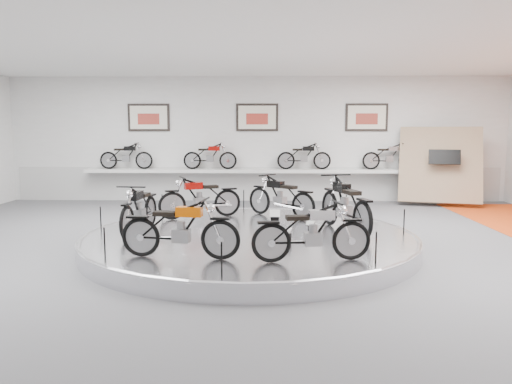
{
  "coord_description": "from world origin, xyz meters",
  "views": [
    {
      "loc": [
        0.34,
        -9.19,
        2.29
      ],
      "look_at": [
        0.11,
        0.6,
        1.08
      ],
      "focal_mm": 35.0,
      "sensor_mm": 36.0,
      "label": 1
    }
  ],
  "objects_px": {
    "bike_c": "(200,197)",
    "bike_f": "(312,232)",
    "display_platform": "(250,241)",
    "shelf": "(257,171)",
    "bike_e": "(180,228)",
    "bike_a": "(345,204)",
    "bike_d": "(139,208)",
    "bike_b": "(281,196)"
  },
  "relations": [
    {
      "from": "bike_a",
      "to": "bike_c",
      "type": "distance_m",
      "value": 3.41
    },
    {
      "from": "bike_a",
      "to": "bike_d",
      "type": "bearing_deg",
      "value": 76.08
    },
    {
      "from": "bike_b",
      "to": "bike_e",
      "type": "height_order",
      "value": "bike_b"
    },
    {
      "from": "bike_a",
      "to": "bike_d",
      "type": "xyz_separation_m",
      "value": [
        -4.01,
        -0.15,
        -0.07
      ]
    },
    {
      "from": "bike_b",
      "to": "bike_f",
      "type": "height_order",
      "value": "bike_b"
    },
    {
      "from": "bike_c",
      "to": "bike_f",
      "type": "distance_m",
      "value": 4.35
    },
    {
      "from": "bike_b",
      "to": "bike_d",
      "type": "bearing_deg",
      "value": 74.6
    },
    {
      "from": "display_platform",
      "to": "bike_f",
      "type": "bearing_deg",
      "value": -63.55
    },
    {
      "from": "bike_f",
      "to": "bike_b",
      "type": "bearing_deg",
      "value": 86.99
    },
    {
      "from": "bike_f",
      "to": "display_platform",
      "type": "bearing_deg",
      "value": 107.93
    },
    {
      "from": "bike_a",
      "to": "bike_e",
      "type": "bearing_deg",
      "value": 109.67
    },
    {
      "from": "bike_f",
      "to": "bike_e",
      "type": "bearing_deg",
      "value": 167.4
    },
    {
      "from": "bike_b",
      "to": "bike_f",
      "type": "distance_m",
      "value": 3.89
    },
    {
      "from": "shelf",
      "to": "bike_a",
      "type": "relative_size",
      "value": 5.82
    },
    {
      "from": "bike_a",
      "to": "shelf",
      "type": "bearing_deg",
      "value": 0.53
    },
    {
      "from": "bike_a",
      "to": "bike_d",
      "type": "distance_m",
      "value": 4.02
    },
    {
      "from": "bike_d",
      "to": "display_platform",
      "type": "bearing_deg",
      "value": 94.9
    },
    {
      "from": "bike_c",
      "to": "display_platform",
      "type": "bearing_deg",
      "value": 102.48
    },
    {
      "from": "bike_b",
      "to": "bike_e",
      "type": "relative_size",
      "value": 1.02
    },
    {
      "from": "shelf",
      "to": "bike_b",
      "type": "distance_m",
      "value": 4.62
    },
    {
      "from": "shelf",
      "to": "bike_c",
      "type": "height_order",
      "value": "bike_c"
    },
    {
      "from": "bike_e",
      "to": "bike_f",
      "type": "height_order",
      "value": "bike_e"
    },
    {
      "from": "bike_f",
      "to": "shelf",
      "type": "bearing_deg",
      "value": 88.35
    },
    {
      "from": "shelf",
      "to": "bike_c",
      "type": "xyz_separation_m",
      "value": [
        -1.19,
        -4.7,
        -0.22
      ]
    },
    {
      "from": "bike_a",
      "to": "bike_b",
      "type": "xyz_separation_m",
      "value": [
        -1.22,
        1.65,
        -0.07
      ]
    },
    {
      "from": "bike_b",
      "to": "bike_c",
      "type": "distance_m",
      "value": 1.84
    },
    {
      "from": "bike_b",
      "to": "bike_c",
      "type": "xyz_separation_m",
      "value": [
        -1.83,
        -0.13,
        -0.01
      ]
    },
    {
      "from": "bike_d",
      "to": "bike_e",
      "type": "distance_m",
      "value": 2.23
    },
    {
      "from": "shelf",
      "to": "bike_e",
      "type": "xyz_separation_m",
      "value": [
        -1.02,
        -8.3,
        -0.22
      ]
    },
    {
      "from": "shelf",
      "to": "bike_b",
      "type": "bearing_deg",
      "value": -81.99
    },
    {
      "from": "display_platform",
      "to": "bike_b",
      "type": "relative_size",
      "value": 3.87
    },
    {
      "from": "bike_c",
      "to": "bike_e",
      "type": "xyz_separation_m",
      "value": [
        0.17,
        -3.6,
        -0.0
      ]
    },
    {
      "from": "display_platform",
      "to": "bike_d",
      "type": "distance_m",
      "value": 2.24
    },
    {
      "from": "display_platform",
      "to": "bike_b",
      "type": "bearing_deg",
      "value": 70.65
    },
    {
      "from": "bike_a",
      "to": "bike_c",
      "type": "xyz_separation_m",
      "value": [
        -3.05,
        1.53,
        -0.08
      ]
    },
    {
      "from": "bike_e",
      "to": "bike_b",
      "type": "bearing_deg",
      "value": 73.03
    },
    {
      "from": "display_platform",
      "to": "bike_c",
      "type": "xyz_separation_m",
      "value": [
        -1.19,
        1.7,
        0.63
      ]
    },
    {
      "from": "shelf",
      "to": "bike_c",
      "type": "distance_m",
      "value": 4.85
    },
    {
      "from": "shelf",
      "to": "bike_a",
      "type": "xyz_separation_m",
      "value": [
        1.86,
        -6.22,
        -0.14
      ]
    },
    {
      "from": "bike_a",
      "to": "bike_b",
      "type": "height_order",
      "value": "bike_a"
    },
    {
      "from": "display_platform",
      "to": "bike_e",
      "type": "xyz_separation_m",
      "value": [
        -1.02,
        -1.9,
        0.63
      ]
    },
    {
      "from": "bike_c",
      "to": "bike_d",
      "type": "distance_m",
      "value": 1.94
    }
  ]
}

